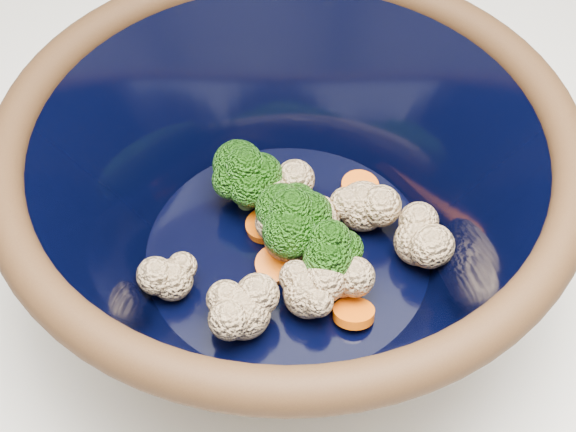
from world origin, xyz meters
name	(u,v)px	position (x,y,z in m)	size (l,w,h in m)	color
mixing_bowl	(288,201)	(-0.09, 0.05, 0.98)	(0.36, 0.36, 0.14)	black
vegetable_pile	(300,229)	(-0.08, 0.04, 0.95)	(0.18, 0.14, 0.05)	#608442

